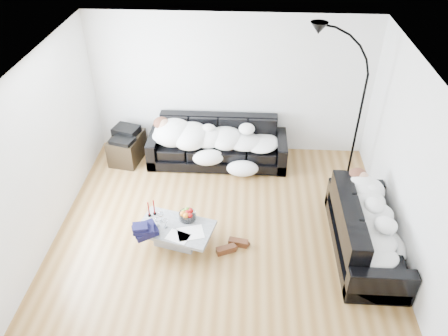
# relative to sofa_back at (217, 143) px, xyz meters

# --- Properties ---
(ground) EXTENTS (5.00, 5.00, 0.00)m
(ground) POSITION_rel_sofa_back_xyz_m (0.21, -1.75, -0.41)
(ground) COLOR brown
(ground) RESTS_ON ground
(wall_back) EXTENTS (5.00, 0.02, 2.60)m
(wall_back) POSITION_rel_sofa_back_xyz_m (0.21, 0.50, 0.89)
(wall_back) COLOR silver
(wall_back) RESTS_ON ground
(wall_left) EXTENTS (0.02, 4.50, 2.60)m
(wall_left) POSITION_rel_sofa_back_xyz_m (-2.29, -1.75, 0.89)
(wall_left) COLOR silver
(wall_left) RESTS_ON ground
(wall_right) EXTENTS (0.02, 4.50, 2.60)m
(wall_right) POSITION_rel_sofa_back_xyz_m (2.71, -1.75, 0.89)
(wall_right) COLOR silver
(wall_right) RESTS_ON ground
(ceiling) EXTENTS (5.00, 5.00, 0.00)m
(ceiling) POSITION_rel_sofa_back_xyz_m (0.21, -1.75, 2.19)
(ceiling) COLOR white
(ceiling) RESTS_ON ground
(sofa_back) EXTENTS (2.49, 0.86, 0.82)m
(sofa_back) POSITION_rel_sofa_back_xyz_m (0.00, 0.00, 0.00)
(sofa_back) COLOR black
(sofa_back) RESTS_ON ground
(sofa_right) EXTENTS (0.85, 1.99, 0.80)m
(sofa_right) POSITION_rel_sofa_back_xyz_m (2.27, -2.08, -0.01)
(sofa_right) COLOR black
(sofa_right) RESTS_ON ground
(sleeper_back) EXTENTS (2.11, 0.73, 0.42)m
(sleeper_back) POSITION_rel_sofa_back_xyz_m (-0.00, -0.05, 0.22)
(sleeper_back) COLOR white
(sleeper_back) RESTS_ON sofa_back
(sleeper_right) EXTENTS (0.72, 1.70, 0.42)m
(sleeper_right) POSITION_rel_sofa_back_xyz_m (2.27, -2.08, 0.22)
(sleeper_right) COLOR white
(sleeper_right) RESTS_ON sofa_right
(teal_cushion) EXTENTS (0.42, 0.38, 0.20)m
(teal_cushion) POSITION_rel_sofa_back_xyz_m (2.21, -1.47, 0.31)
(teal_cushion) COLOR #0C5758
(teal_cushion) RESTS_ON sofa_right
(coffee_table) EXTENTS (1.18, 0.86, 0.31)m
(coffee_table) POSITION_rel_sofa_back_xyz_m (-0.45, -2.12, -0.25)
(coffee_table) COLOR #939699
(coffee_table) RESTS_ON ground
(fruit_bowl) EXTENTS (0.29, 0.29, 0.16)m
(fruit_bowl) POSITION_rel_sofa_back_xyz_m (-0.30, -1.93, -0.02)
(fruit_bowl) COLOR white
(fruit_bowl) RESTS_ON coffee_table
(wine_glass_a) EXTENTS (0.10, 0.10, 0.19)m
(wine_glass_a) POSITION_rel_sofa_back_xyz_m (-0.67, -2.02, -0.00)
(wine_glass_a) COLOR white
(wine_glass_a) RESTS_ON coffee_table
(wine_glass_b) EXTENTS (0.07, 0.07, 0.16)m
(wine_glass_b) POSITION_rel_sofa_back_xyz_m (-0.71, -2.11, -0.02)
(wine_glass_b) COLOR white
(wine_glass_b) RESTS_ON coffee_table
(wine_glass_c) EXTENTS (0.09, 0.09, 0.17)m
(wine_glass_c) POSITION_rel_sofa_back_xyz_m (-0.59, -2.14, -0.01)
(wine_glass_c) COLOR white
(wine_glass_c) RESTS_ON coffee_table
(candle_left) EXTENTS (0.06, 0.06, 0.26)m
(candle_left) POSITION_rel_sofa_back_xyz_m (-0.87, -1.91, 0.03)
(candle_left) COLOR maroon
(candle_left) RESTS_ON coffee_table
(candle_right) EXTENTS (0.06, 0.06, 0.27)m
(candle_right) POSITION_rel_sofa_back_xyz_m (-0.80, -1.87, 0.04)
(candle_right) COLOR maroon
(candle_right) RESTS_ON coffee_table
(newspaper_a) EXTENTS (0.43, 0.37, 0.01)m
(newspaper_a) POSITION_rel_sofa_back_xyz_m (-0.22, -2.23, -0.09)
(newspaper_a) COLOR silver
(newspaper_a) RESTS_ON coffee_table
(newspaper_b) EXTENTS (0.37, 0.31, 0.01)m
(newspaper_b) POSITION_rel_sofa_back_xyz_m (-0.39, -2.32, -0.09)
(newspaper_b) COLOR silver
(newspaper_b) RESTS_ON coffee_table
(navy_jacket) EXTENTS (0.40, 0.37, 0.17)m
(navy_jacket) POSITION_rel_sofa_back_xyz_m (-0.88, -2.31, 0.07)
(navy_jacket) COLOR black
(navy_jacket) RESTS_ON coffee_table
(shoes) EXTENTS (0.54, 0.44, 0.11)m
(shoes) POSITION_rel_sofa_back_xyz_m (0.37, -2.20, -0.35)
(shoes) COLOR #472311
(shoes) RESTS_ON ground
(av_cabinet) EXTENTS (0.61, 0.79, 0.50)m
(av_cabinet) POSITION_rel_sofa_back_xyz_m (-1.68, -0.02, -0.16)
(av_cabinet) COLOR black
(av_cabinet) RESTS_ON ground
(stereo) EXTENTS (0.52, 0.45, 0.13)m
(stereo) POSITION_rel_sofa_back_xyz_m (-1.68, -0.02, 0.15)
(stereo) COLOR black
(stereo) RESTS_ON av_cabinet
(floor_lamp) EXTENTS (0.91, 0.44, 2.40)m
(floor_lamp) POSITION_rel_sofa_back_xyz_m (2.32, -0.37, 0.79)
(floor_lamp) COLOR black
(floor_lamp) RESTS_ON ground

